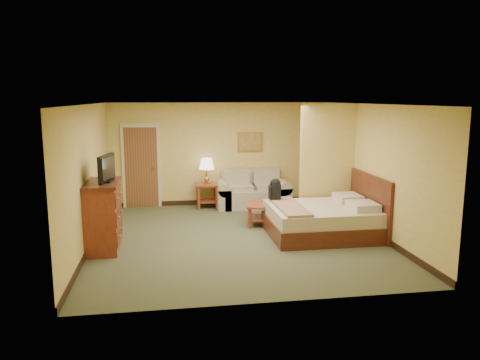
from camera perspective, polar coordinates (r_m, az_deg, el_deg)
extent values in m
plane|color=#4A4F33|center=(9.29, -0.45, -7.02)|extent=(6.00, 6.00, 0.00)
plane|color=white|center=(8.88, -0.47, 9.23)|extent=(6.00, 6.00, 0.00)
cube|color=#DBBF5D|center=(11.94, -2.59, 3.18)|extent=(5.50, 0.02, 2.60)
cube|color=#DBBF5D|center=(9.01, -18.02, 0.44)|extent=(0.02, 6.00, 2.60)
cube|color=#DBBF5D|center=(9.78, 15.69, 1.28)|extent=(0.02, 6.00, 2.60)
cube|color=#DBBF5D|center=(10.41, 10.57, 2.00)|extent=(1.20, 0.15, 2.60)
cube|color=beige|center=(11.89, -11.95, 1.72)|extent=(0.94, 0.06, 2.10)
cube|color=brown|center=(11.88, -11.95, 1.47)|extent=(0.80, 0.04, 2.00)
cylinder|color=#B58042|center=(11.81, -10.51, 1.48)|extent=(0.04, 0.12, 0.04)
cube|color=black|center=(12.14, -2.54, -2.65)|extent=(5.50, 0.02, 0.12)
cube|color=tan|center=(11.77, 1.60, -2.21)|extent=(1.52, 0.81, 0.46)
cube|color=tan|center=(12.02, 1.31, 0.32)|extent=(1.52, 0.20, 0.48)
cube|color=tan|center=(11.65, -2.07, -2.20)|extent=(0.33, 0.81, 0.51)
cube|color=tan|center=(11.93, 5.19, -1.95)|extent=(0.33, 0.81, 0.51)
cube|color=maroon|center=(11.67, -4.06, -0.54)|extent=(0.55, 0.55, 0.04)
cube|color=maroon|center=(11.76, -4.03, -2.56)|extent=(0.47, 0.47, 0.03)
cube|color=maroon|center=(11.50, -5.04, -2.26)|extent=(0.06, 0.06, 0.56)
cube|color=maroon|center=(11.54, -2.85, -2.20)|extent=(0.06, 0.06, 0.56)
cube|color=maroon|center=(11.93, -5.19, -1.81)|extent=(0.06, 0.06, 0.56)
cube|color=maroon|center=(11.97, -3.08, -1.75)|extent=(0.06, 0.06, 0.56)
cylinder|color=#B58042|center=(11.66, -4.06, -0.33)|extent=(0.19, 0.19, 0.04)
cylinder|color=#B58042|center=(11.62, -4.08, 0.86)|extent=(0.03, 0.03, 0.32)
cone|color=white|center=(11.59, -4.09, 2.00)|extent=(0.38, 0.38, 0.27)
cube|color=maroon|center=(10.10, 2.96, -3.03)|extent=(0.86, 0.86, 0.04)
cube|color=maroon|center=(10.17, 2.95, -4.62)|extent=(0.74, 0.74, 0.03)
cube|color=maroon|center=(9.80, 1.54, -4.80)|extent=(0.05, 0.05, 0.43)
cube|color=maroon|center=(10.51, 4.26, -3.80)|extent=(0.05, 0.05, 0.43)
cube|color=#B78E3F|center=(12.01, 1.24, 4.66)|extent=(0.64, 0.03, 0.50)
cube|color=olive|center=(11.99, 1.25, 4.65)|extent=(0.54, 0.02, 0.39)
cube|color=maroon|center=(8.80, -16.32, -4.39)|extent=(0.54, 1.09, 1.19)
cube|color=#481C11|center=(8.67, -16.52, -0.40)|extent=(0.61, 1.17, 0.06)
cube|color=black|center=(8.65, -15.88, -0.09)|extent=(0.26, 0.38, 0.03)
cube|color=black|center=(8.62, -15.95, 1.43)|extent=(0.21, 0.79, 0.47)
cube|color=#481C11|center=(9.56, 10.13, -5.67)|extent=(2.19, 1.75, 0.33)
cube|color=beige|center=(9.48, 10.18, -3.95)|extent=(2.12, 1.68, 0.26)
cube|color=#481C11|center=(9.80, 15.53, -2.85)|extent=(0.06, 1.86, 1.20)
cube|color=beige|center=(9.33, 14.77, -3.12)|extent=(0.49, 0.60, 0.15)
cube|color=beige|center=(10.01, 13.02, -2.15)|extent=(0.49, 0.60, 0.15)
cube|color=#956F51|center=(9.24, 6.04, -3.24)|extent=(0.49, 1.64, 0.05)
cube|color=black|center=(9.78, 4.33, -1.50)|extent=(0.19, 0.28, 0.37)
sphere|color=black|center=(9.74, 4.34, -0.44)|extent=(0.22, 0.22, 0.22)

